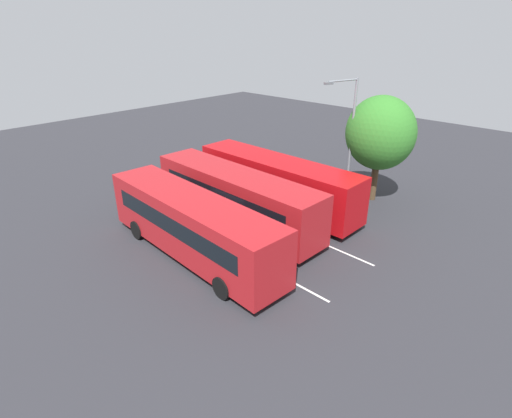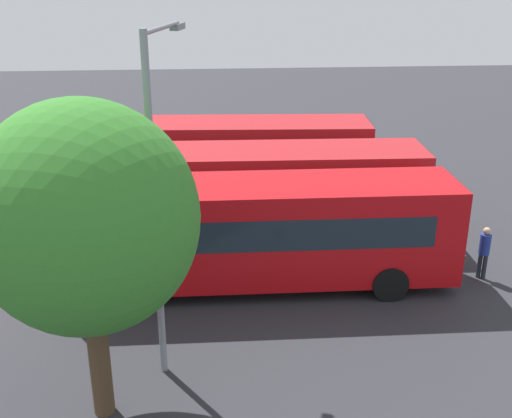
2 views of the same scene
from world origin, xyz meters
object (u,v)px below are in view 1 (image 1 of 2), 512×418
Objects in this scene: pedestrian at (208,169)px; street_lamp at (349,134)px; bus_far_left at (277,182)px; bus_center_left at (236,196)px; depot_tree at (380,133)px; bus_center_right at (192,224)px.

street_lamp is at bearing -20.12° from pedestrian.
bus_far_left is 3.39m from bus_center_left.
street_lamp is at bearing 52.19° from depot_tree.
bus_center_right is 11.54m from street_lamp.
street_lamp is at bearing -108.95° from bus_center_left.
bus_far_left is 7.33m from bus_center_right.
pedestrian is (7.55, -7.38, -0.78)m from bus_center_right.
bus_center_right is at bearing 96.78° from bus_far_left.
bus_far_left is 5.32m from street_lamp.
bus_far_left is 0.99× the size of bus_center_right.
bus_far_left is 1.46× the size of street_lamp.
depot_tree is (-1.25, -1.62, -0.05)m from street_lamp.
bus_far_left is 7.13m from depot_tree.
depot_tree reaches higher than bus_center_right.
bus_center_left is at bearing 65.99° from depot_tree.
bus_far_left and bus_center_right have the same top height.
pedestrian is 0.21× the size of street_lamp.
depot_tree is at bearing -112.60° from bus_center_left.
bus_center_left is 8.14m from street_lamp.
pedestrian is (6.73, -0.09, -0.78)m from bus_far_left.
pedestrian is 0.25× the size of depot_tree.
bus_far_left and bus_center_left have the same top height.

